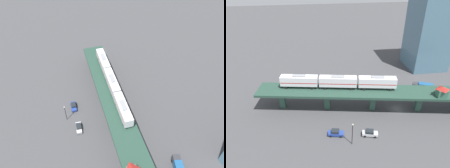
# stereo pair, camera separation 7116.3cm
# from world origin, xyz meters

# --- Properties ---
(ground_plane) EXTENTS (400.00, 400.00, 0.00)m
(ground_plane) POSITION_xyz_m (0.00, 0.00, 0.00)
(ground_plane) COLOR #424244
(elevated_viaduct) EXTENTS (24.86, 92.01, 7.01)m
(elevated_viaduct) POSITION_xyz_m (-0.03, -0.16, 6.04)
(elevated_viaduct) COLOR #244135
(elevated_viaduct) RESTS_ON ground
(subway_train) EXTENTS (9.46, 37.09, 4.45)m
(subway_train) POSITION_xyz_m (-4.98, -19.39, 9.55)
(subway_train) COLOR silver
(subway_train) RESTS_ON elevated_viaduct
(street_car_silver) EXTENTS (2.81, 4.70, 1.89)m
(street_car_silver) POSITION_xyz_m (10.89, -12.56, 0.94)
(street_car_silver) COLOR #B7BABF
(street_car_silver) RESTS_ON ground
(street_car_blue) EXTENTS (2.65, 4.67, 1.89)m
(street_car_blue) POSITION_xyz_m (9.39, -22.14, 0.94)
(street_car_blue) COLOR #233D93
(street_car_blue) RESTS_ON ground
(delivery_truck) EXTENTS (4.95, 7.50, 3.20)m
(delivery_truck) POSITION_xyz_m (-9.92, 13.75, 1.76)
(delivery_truck) COLOR #333338
(delivery_truck) RESTS_ON ground
(street_lamp) EXTENTS (0.44, 0.44, 6.94)m
(street_lamp) POSITION_xyz_m (13.26, -18.21, 4.11)
(street_lamp) COLOR black
(street_lamp) RESTS_ON ground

